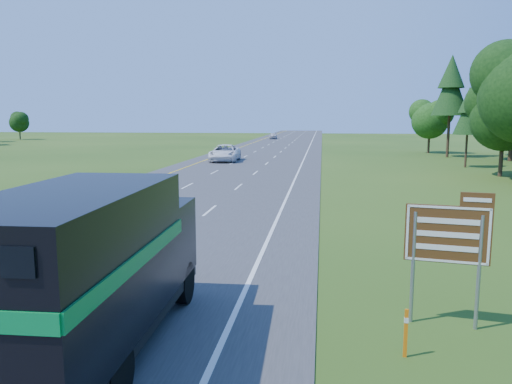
% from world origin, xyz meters
% --- Properties ---
extents(road, '(15.00, 260.00, 0.04)m').
position_xyz_m(road, '(0.00, 50.00, 0.02)').
color(road, '#38383A').
rests_on(road, ground).
extents(lane_markings, '(11.15, 260.00, 0.01)m').
position_xyz_m(lane_markings, '(0.00, 50.00, 0.04)').
color(lane_markings, yellow).
rests_on(lane_markings, road).
extents(horse_truck, '(2.70, 7.98, 3.50)m').
position_xyz_m(horse_truck, '(3.11, 3.95, 1.91)').
color(horse_truck, black).
rests_on(horse_truck, road).
extents(white_suv, '(3.38, 6.66, 1.81)m').
position_xyz_m(white_suv, '(-3.09, 49.25, 0.94)').
color(white_suv, white).
rests_on(white_suv, road).
extents(far_car, '(1.83, 4.12, 1.38)m').
position_xyz_m(far_car, '(-3.36, 106.88, 0.73)').
color(far_car, '#BBBAC2').
rests_on(far_car, road).
extents(exit_sign, '(1.86, 0.37, 3.18)m').
position_xyz_m(exit_sign, '(10.47, 6.65, 2.06)').
color(exit_sign, gray).
rests_on(exit_sign, ground).
extents(delineator, '(0.08, 0.05, 1.02)m').
position_xyz_m(delineator, '(9.31, 4.92, 0.55)').
color(delineator, orange).
rests_on(delineator, ground).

